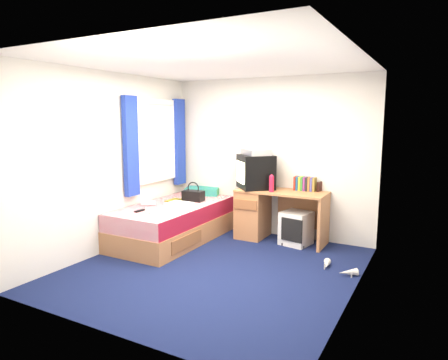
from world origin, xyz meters
The scene contains 20 objects.
ground centered at (0.00, 0.00, 0.00)m, with size 3.40×3.40×0.00m, color #0C1438.
room_shell centered at (0.00, 0.00, 1.45)m, with size 3.40×3.40×3.40m.
bed centered at (-1.10, 0.70, 0.27)m, with size 1.01×2.00×0.54m.
pillow centered at (-1.13, 1.56, 0.60)m, with size 0.54×0.34×0.12m, color #175C99.
desk centered at (0.03, 1.44, 0.41)m, with size 1.30×0.55×0.75m.
storage_cube centered at (0.55, 1.37, 0.24)m, with size 0.38×0.38×0.47m, color silver.
crt_tv centered at (-0.12, 1.44, 1.00)m, with size 0.68×0.69×0.50m.
vcr centered at (-0.12, 1.44, 1.30)m, with size 0.45×0.32×0.09m, color silver.
book_row centered at (0.59, 1.60, 0.85)m, with size 0.31×0.13×0.20m.
picture_frame centered at (0.80, 1.64, 0.82)m, with size 0.02×0.12×0.14m, color black.
pink_water_bottle centered at (0.21, 1.27, 0.86)m, with size 0.07×0.07×0.22m, color #C01B3A.
aerosol_can centered at (0.13, 1.45, 0.85)m, with size 0.05×0.05×0.19m, color silver.
handbag centered at (-0.98, 1.05, 0.63)m, with size 0.33×0.20×0.29m.
towel centered at (-0.80, 0.42, 0.59)m, with size 0.32×0.27×0.11m, color white.
magazine centered at (-1.23, 0.92, 0.55)m, with size 0.21×0.28×0.01m, color yellow.
water_bottle centered at (-1.36, 0.46, 0.58)m, with size 0.07×0.07×0.20m, color silver.
colour_swatch_fan centered at (-1.10, 0.12, 0.55)m, with size 0.22×0.06×0.01m, color yellow.
remote_control centered at (-1.24, 0.11, 0.55)m, with size 0.05×0.16×0.02m, color black.
window_assembly centered at (-1.55, 0.90, 1.42)m, with size 0.11×1.42×1.40m.
white_heels centered at (1.32, 0.60, 0.04)m, with size 0.46×0.35×0.09m.
Camera 1 is at (2.30, -3.97, 1.78)m, focal length 32.00 mm.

